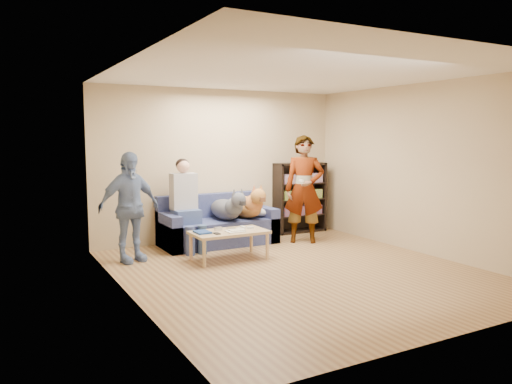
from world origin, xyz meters
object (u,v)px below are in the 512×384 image
person_standing_right (304,189)px  notebook_blue (202,232)px  dog_gray (228,208)px  dog_tan (248,205)px  person_seated (186,201)px  bookshelf (300,196)px  person_standing_left (129,207)px  sofa (217,227)px  coffee_table (229,234)px  camera_silver (218,229)px

person_standing_right → notebook_blue: person_standing_right is taller
dog_gray → dog_tan: bearing=6.2°
person_seated → bookshelf: person_seated is taller
person_standing_left → dog_tan: person_standing_left is taller
person_standing_right → person_standing_left: size_ratio=1.15×
person_seated → notebook_blue: bearing=-95.5°
sofa → person_seated: 0.78m
person_standing_right → dog_tan: size_ratio=1.55×
dog_gray → coffee_table: size_ratio=1.13×
dog_gray → bookshelf: size_ratio=0.95×
notebook_blue → sofa: bearing=55.7°
notebook_blue → bookshelf: 2.78m
person_seated → coffee_table: 1.05m
person_seated → sofa: bearing=12.0°
dog_tan → bookshelf: (1.31, 0.40, 0.04)m
dog_gray → person_standing_left: bearing=-170.4°
person_standing_left → notebook_blue: person_standing_left is taller
camera_silver → dog_gray: bearing=55.2°
person_standing_right → coffee_table: person_standing_right is taller
person_seated → dog_tan: size_ratio=1.26×
person_standing_left → dog_gray: (1.69, 0.29, -0.17)m
dog_gray → bookshelf: 1.75m
person_standing_left → bookshelf: size_ratio=1.22×
person_standing_right → dog_gray: (-1.25, 0.37, -0.28)m
dog_gray → coffee_table: (-0.38, -0.84, -0.25)m
coffee_table → person_standing_left: bearing=157.0°
sofa → dog_gray: size_ratio=1.53×
camera_silver → dog_tan: size_ratio=0.09×
person_seated → person_standing_right: bearing=-12.9°
person_seated → bookshelf: size_ratio=1.13×
sofa → dog_tan: bearing=-18.2°
person_seated → coffee_table: size_ratio=1.34×
notebook_blue → person_standing_right: bearing=11.7°
notebook_blue → person_seated: size_ratio=0.18×
camera_silver → dog_tan: 1.19m
dog_gray → dog_tan: dog_tan is taller
person_seated → dog_gray: bearing=-6.4°
sofa → bookshelf: 1.86m
dog_tan → dog_gray: bearing=-173.8°
person_standing_left → dog_gray: size_ratio=1.28×
person_standing_right → notebook_blue: 2.13m
notebook_blue → bookshelf: (2.48, 1.23, 0.25)m
sofa → dog_tan: 0.63m
person_standing_left → camera_silver: person_standing_left is taller
person_standing_right → camera_silver: size_ratio=16.48×
person_standing_left → person_seated: 1.06m
person_standing_left → notebook_blue: size_ratio=6.09×
person_standing_left → bookshelf: bearing=-2.6°
dog_gray → bookshelf: bearing=14.5°
bookshelf → camera_silver: bearing=-152.2°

